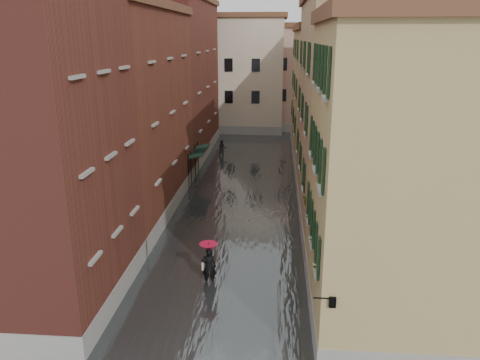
% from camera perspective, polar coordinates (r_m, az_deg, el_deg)
% --- Properties ---
extents(ground, '(120.00, 120.00, 0.00)m').
position_cam_1_polar(ground, '(22.26, -2.47, -12.58)').
color(ground, '#545557').
rests_on(ground, ground).
extents(floodwater, '(10.00, 60.00, 0.20)m').
position_cam_1_polar(floodwater, '(34.07, 0.17, -1.58)').
color(floodwater, '#3F4546').
rests_on(floodwater, ground).
extents(building_left_near, '(6.00, 8.00, 13.00)m').
position_cam_1_polar(building_left_near, '(20.14, -23.66, 2.68)').
color(building_left_near, brown).
rests_on(building_left_near, ground).
extents(building_left_mid, '(6.00, 14.00, 12.50)m').
position_cam_1_polar(building_left_mid, '(30.11, -13.94, 7.50)').
color(building_left_mid, brown).
rests_on(building_left_mid, ground).
extents(building_left_far, '(6.00, 16.00, 14.00)m').
position_cam_1_polar(building_left_far, '(44.39, -7.93, 11.76)').
color(building_left_far, brown).
rests_on(building_left_far, ground).
extents(building_right_near, '(6.00, 8.00, 11.50)m').
position_cam_1_polar(building_right_near, '(18.53, 18.51, -0.32)').
color(building_right_near, tan).
rests_on(building_right_near, ground).
extents(building_right_mid, '(6.00, 14.00, 13.00)m').
position_cam_1_polar(building_right_mid, '(28.90, 13.65, 7.64)').
color(building_right_mid, tan).
rests_on(building_right_mid, ground).
extents(building_right_far, '(6.00, 16.00, 11.50)m').
position_cam_1_polar(building_right_far, '(43.74, 10.64, 9.91)').
color(building_right_far, tan).
rests_on(building_right_far, ground).
extents(building_end_cream, '(12.00, 9.00, 13.00)m').
position_cam_1_polar(building_end_cream, '(57.62, -0.91, 12.61)').
color(building_end_cream, beige).
rests_on(building_end_cream, ground).
extents(building_end_pink, '(10.00, 9.00, 12.00)m').
position_cam_1_polar(building_end_pink, '(59.50, 8.14, 12.11)').
color(building_end_pink, tan).
rests_on(building_end_pink, ground).
extents(awning_near, '(1.09, 3.00, 2.80)m').
position_cam_1_polar(awning_near, '(35.70, -5.18, 3.18)').
color(awning_near, '#173428').
rests_on(awning_near, ground).
extents(awning_far, '(1.09, 3.31, 2.80)m').
position_cam_1_polar(awning_far, '(36.84, -4.87, 3.64)').
color(awning_far, '#173428').
rests_on(awning_far, ground).
extents(wall_lantern, '(0.71, 0.22, 0.35)m').
position_cam_1_polar(wall_lantern, '(15.54, 11.11, -14.29)').
color(wall_lantern, black).
rests_on(wall_lantern, ground).
extents(window_planters, '(0.59, 10.47, 0.84)m').
position_cam_1_polar(window_planters, '(21.09, 8.77, -3.96)').
color(window_planters, brown).
rests_on(window_planters, ground).
extents(pedestrian_main, '(0.87, 0.87, 2.06)m').
position_cam_1_polar(pedestrian_main, '(21.71, -3.83, -9.83)').
color(pedestrian_main, black).
rests_on(pedestrian_main, ground).
extents(pedestrian_far, '(0.96, 0.83, 1.69)m').
position_cam_1_polar(pedestrian_far, '(44.37, -2.17, 3.84)').
color(pedestrian_far, black).
rests_on(pedestrian_far, ground).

